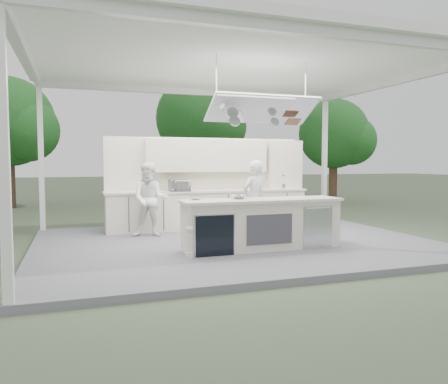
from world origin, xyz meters
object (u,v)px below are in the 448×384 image
object	(u,v)px
sous_chef	(150,199)
back_counter	(209,209)
head_chef	(254,200)
demo_island	(261,224)

from	to	relation	value
sous_chef	back_counter	bearing A→B (deg)	40.16
back_counter	sous_chef	size ratio (longest dim) A/B	3.10
back_counter	head_chef	bearing A→B (deg)	-74.88
demo_island	sous_chef	bearing A→B (deg)	130.50
demo_island	sous_chef	size ratio (longest dim) A/B	1.89
back_counter	sous_chef	xyz separation A→B (m)	(-1.58, -0.75, 0.34)
back_counter	head_chef	world-z (taller)	head_chef
head_chef	sous_chef	xyz separation A→B (m)	(-2.06, 1.01, -0.02)
back_counter	sous_chef	world-z (taller)	sous_chef
demo_island	sous_chef	xyz separation A→B (m)	(-1.76, 2.06, 0.34)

